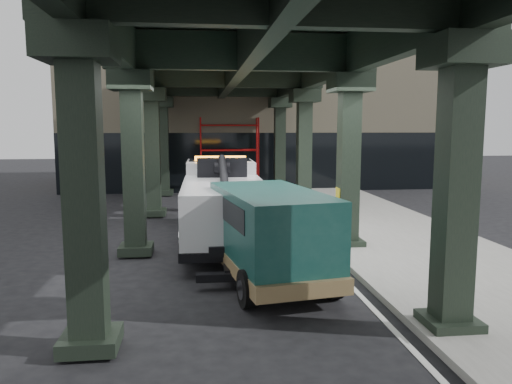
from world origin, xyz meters
TOP-DOWN VIEW (x-y plane):
  - ground at (0.00, 0.00)m, footprint 90.00×90.00m
  - sidewalk at (4.50, 2.00)m, footprint 5.00×40.00m
  - lane_stripe at (1.70, 2.00)m, footprint 0.12×38.00m
  - viaduct at (-0.40, 2.00)m, footprint 7.40×32.00m
  - building at (2.00, 20.00)m, footprint 22.00×10.00m
  - scaffolding at (0.00, 14.64)m, footprint 3.08×0.88m
  - tow_truck at (-0.92, 3.52)m, footprint 2.56×8.21m
  - towed_van at (-0.12, -0.57)m, footprint 2.84×5.50m

SIDE VIEW (x-z plane):
  - ground at x=0.00m, z-range 0.00..0.00m
  - lane_stripe at x=1.70m, z-range 0.00..0.01m
  - sidewalk at x=4.50m, z-range 0.00..0.15m
  - towed_van at x=-0.12m, z-range 0.08..2.21m
  - tow_truck at x=-0.92m, z-range -0.03..2.64m
  - scaffolding at x=0.00m, z-range 0.11..4.11m
  - building at x=2.00m, z-range 0.00..8.00m
  - viaduct at x=-0.40m, z-range 2.26..8.66m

